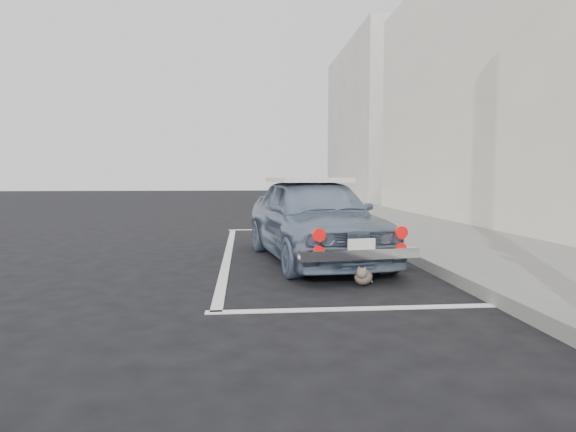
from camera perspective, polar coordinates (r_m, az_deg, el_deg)
The scene contains 8 objects.
ground at distance 5.13m, azimuth 2.01°, elevation -9.60°, with size 80.00×80.00×0.00m, color black.
sidewalk at distance 8.01m, azimuth 23.47°, elevation -4.26°, with size 2.80×40.00×0.15m, color slate.
building_far at distance 26.04m, azimuth 10.55°, elevation 10.63°, with size 3.50×10.00×8.00m, color beige.
pline_rear at distance 4.75m, azimuth 8.89°, elevation -10.79°, with size 3.00×0.12×0.01m, color silver.
pline_front at distance 11.56m, azimuth 0.42°, elevation -1.59°, with size 3.00×0.12×0.01m, color silver.
pline_side at distance 8.04m, azimuth -7.10°, elevation -4.39°, with size 0.12×7.00×0.01m, color silver.
retro_coupe at distance 7.28m, azimuth 3.08°, elevation -0.17°, with size 2.06×3.97×1.29m.
cat at distance 5.72m, azimuth 8.91°, elevation -6.96°, with size 0.31×0.44×0.26m.
Camera 1 is at (-0.63, -4.94, 1.27)m, focal length 30.00 mm.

